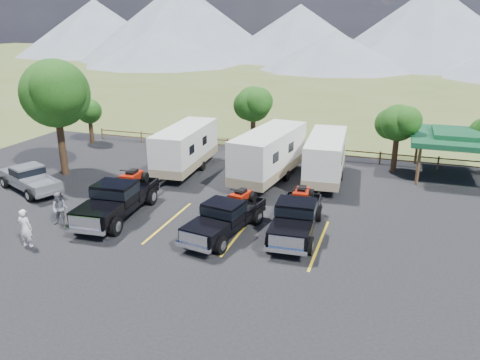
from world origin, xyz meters
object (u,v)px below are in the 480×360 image
(rig_center, at_px, (226,216))
(trailer_right, at_px, (326,158))
(pavilion, at_px, (460,138))
(rig_right, at_px, (297,215))
(trailer_center, at_px, (269,155))
(rig_left, at_px, (118,198))
(person_b, at_px, (60,209))
(trailer_left, at_px, (186,148))
(person_a, at_px, (25,228))
(pickup_silver, at_px, (29,178))
(tree_big_nw, at_px, (55,93))

(rig_center, height_order, trailer_right, trailer_right)
(pavilion, relative_size, rig_right, 1.01)
(rig_center, bearing_deg, trailer_center, 101.06)
(trailer_right, bearing_deg, trailer_center, -167.30)
(rig_left, bearing_deg, person_b, -143.01)
(rig_right, relative_size, trailer_right, 0.71)
(trailer_right, height_order, person_b, trailer_right)
(pavilion, bearing_deg, trailer_right, -156.42)
(trailer_left, bearing_deg, person_a, -102.81)
(trailer_center, relative_size, pickup_silver, 1.69)
(pavilion, bearing_deg, tree_big_nw, -162.66)
(person_b, bearing_deg, trailer_left, 61.49)
(pavilion, bearing_deg, trailer_center, -158.44)
(trailer_center, bearing_deg, trailer_left, -173.51)
(pavilion, distance_m, rig_left, 22.27)
(trailer_left, bearing_deg, rig_center, -57.95)
(rig_right, relative_size, person_a, 3.27)
(rig_right, xyz_separation_m, trailer_left, (-9.56, 7.59, 0.67))
(tree_big_nw, relative_size, trailer_left, 0.87)
(pavilion, distance_m, person_b, 25.24)
(tree_big_nw, bearing_deg, rig_center, -20.95)
(pickup_silver, bearing_deg, person_a, 64.37)
(rig_right, xyz_separation_m, person_a, (-11.69, -5.48, -0.03))
(rig_center, distance_m, person_a, 9.44)
(rig_left, height_order, trailer_center, trailer_center)
(pavilion, height_order, rig_left, pavilion)
(rig_left, height_order, rig_center, rig_left)
(trailer_right, relative_size, pickup_silver, 1.54)
(pavilion, height_order, trailer_center, trailer_center)
(pavilion, bearing_deg, rig_center, -131.19)
(rig_right, distance_m, trailer_left, 12.23)
(trailer_center, bearing_deg, rig_right, -57.72)
(rig_right, bearing_deg, tree_big_nw, 162.64)
(tree_big_nw, xyz_separation_m, rig_center, (13.91, -5.33, -4.63))
(rig_right, height_order, trailer_center, trailer_center)
(rig_right, bearing_deg, pavilion, 52.06)
(rig_left, xyz_separation_m, rig_center, (6.27, -0.18, -0.13))
(trailer_left, distance_m, trailer_right, 9.66)
(rig_left, height_order, trailer_right, trailer_right)
(person_a, bearing_deg, rig_left, -119.13)
(rig_right, relative_size, person_b, 3.53)
(tree_big_nw, height_order, rig_right, tree_big_nw)
(trailer_right, bearing_deg, person_a, -133.79)
(person_a, xyz_separation_m, person_b, (-0.14, 2.57, -0.07))
(person_b, bearing_deg, rig_center, -4.42)
(trailer_center, distance_m, pickup_silver, 15.13)
(tree_big_nw, xyz_separation_m, person_b, (5.41, -7.12, -4.68))
(rig_right, distance_m, trailer_center, 8.33)
(pickup_silver, bearing_deg, trailer_center, 140.79)
(rig_left, relative_size, rig_right, 1.09)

